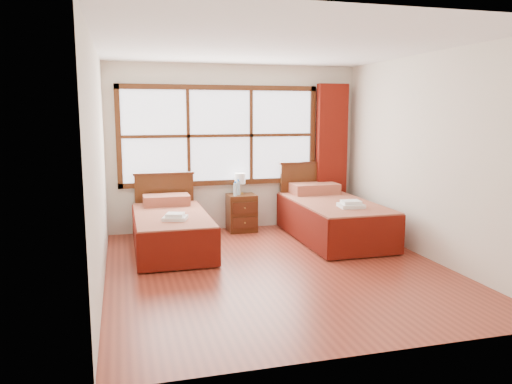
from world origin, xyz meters
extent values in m
plane|color=maroon|center=(0.00, 0.00, 0.00)|extent=(4.50, 4.50, 0.00)
plane|color=white|center=(0.00, 0.00, 2.60)|extent=(4.50, 4.50, 0.00)
plane|color=silver|center=(0.00, 2.25, 1.30)|extent=(4.00, 0.00, 4.00)
plane|color=silver|center=(-2.00, 0.00, 1.30)|extent=(0.00, 4.50, 4.50)
plane|color=silver|center=(2.00, 0.00, 1.30)|extent=(0.00, 4.50, 4.50)
cube|color=white|center=(-0.25, 2.22, 1.50)|extent=(3.00, 0.02, 1.40)
cube|color=#4A2510|center=(-0.25, 2.20, 0.76)|extent=(3.16, 0.06, 0.08)
cube|color=#4A2510|center=(-0.25, 2.20, 2.24)|extent=(3.16, 0.06, 0.08)
cube|color=#4A2510|center=(-1.79, 2.20, 1.50)|extent=(0.08, 0.06, 1.56)
cube|color=#4A2510|center=(1.29, 2.20, 1.50)|extent=(0.08, 0.06, 1.56)
cube|color=#4A2510|center=(-0.75, 2.20, 1.50)|extent=(0.05, 0.05, 1.40)
cube|color=#4A2510|center=(0.25, 2.20, 1.50)|extent=(0.05, 0.05, 1.40)
cube|color=#4A2510|center=(-0.25, 2.20, 1.50)|extent=(3.00, 0.05, 0.05)
cube|color=maroon|center=(1.60, 2.11, 1.17)|extent=(0.50, 0.16, 2.30)
cube|color=#431E0E|center=(-1.14, 1.13, 0.14)|extent=(0.85, 1.71, 0.28)
cube|color=maroon|center=(-1.14, 1.13, 0.39)|extent=(0.95, 1.89, 0.23)
cube|color=#5F130A|center=(-1.62, 1.13, 0.26)|extent=(0.03, 1.89, 0.47)
cube|color=#5F130A|center=(-0.67, 1.13, 0.26)|extent=(0.03, 1.89, 0.47)
cube|color=#5F130A|center=(-1.14, 0.19, 0.26)|extent=(0.95, 0.03, 0.47)
cube|color=maroon|center=(-1.14, 1.82, 0.58)|extent=(0.67, 0.39, 0.15)
cube|color=#4A2510|center=(-1.14, 2.14, 0.46)|extent=(0.89, 0.06, 0.93)
cube|color=#431E0E|center=(-1.14, 2.14, 0.94)|extent=(0.93, 0.08, 0.04)
cube|color=#431E0E|center=(1.23, 1.13, 0.15)|extent=(0.95, 1.89, 0.31)
cube|color=maroon|center=(1.23, 1.13, 0.44)|extent=(1.06, 2.10, 0.26)
cube|color=#5F130A|center=(0.70, 1.13, 0.28)|extent=(0.03, 2.10, 0.53)
cube|color=#5F130A|center=(1.76, 1.13, 0.28)|extent=(0.03, 2.10, 0.53)
cube|color=#5F130A|center=(1.23, 0.09, 0.28)|extent=(1.06, 0.03, 0.53)
cube|color=maroon|center=(1.23, 1.89, 0.65)|extent=(0.74, 0.43, 0.16)
cube|color=#4A2510|center=(1.23, 2.14, 0.51)|extent=(0.99, 0.06, 1.03)
cube|color=#431E0E|center=(1.23, 2.14, 1.04)|extent=(1.03, 0.08, 0.04)
cube|color=#4A2510|center=(0.04, 2.00, 0.29)|extent=(0.44, 0.39, 0.58)
cube|color=#431E0E|center=(0.04, 1.79, 0.18)|extent=(0.39, 0.02, 0.18)
cube|color=#431E0E|center=(0.04, 1.79, 0.41)|extent=(0.39, 0.02, 0.18)
sphere|color=#B07D3B|center=(0.04, 1.78, 0.18)|extent=(0.03, 0.03, 0.03)
sphere|color=#B07D3B|center=(0.04, 1.78, 0.41)|extent=(0.03, 0.03, 0.03)
cube|color=white|center=(-1.13, 0.74, 0.53)|extent=(0.35, 0.33, 0.05)
cube|color=white|center=(-1.13, 0.74, 0.58)|extent=(0.27, 0.25, 0.04)
cube|color=white|center=(1.26, 0.64, 0.59)|extent=(0.35, 0.32, 0.05)
cube|color=white|center=(1.26, 0.64, 0.64)|extent=(0.27, 0.24, 0.05)
cylinder|color=gold|center=(0.04, 2.08, 0.59)|extent=(0.10, 0.10, 0.02)
cylinder|color=gold|center=(0.04, 2.08, 0.67)|extent=(0.02, 0.02, 0.14)
cylinder|color=silver|center=(0.04, 2.08, 0.83)|extent=(0.17, 0.17, 0.17)
cylinder|color=#A5C6D4|center=(-0.08, 1.92, 0.68)|extent=(0.06, 0.06, 0.20)
cylinder|color=blue|center=(-0.08, 1.92, 0.80)|extent=(0.03, 0.03, 0.03)
cylinder|color=#A5C6D4|center=(-0.01, 1.98, 0.69)|extent=(0.06, 0.06, 0.21)
cylinder|color=blue|center=(-0.01, 1.98, 0.81)|extent=(0.03, 0.03, 0.03)
camera|label=1|loc=(-1.76, -5.52, 1.86)|focal=35.00mm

